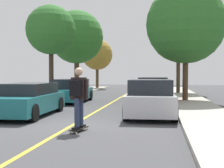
{
  "coord_description": "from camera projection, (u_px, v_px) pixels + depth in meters",
  "views": [
    {
      "loc": [
        2.83,
        -9.77,
        1.66
      ],
      "look_at": [
        0.15,
        7.37,
        1.12
      ],
      "focal_mm": 49.9,
      "sensor_mm": 36.0,
      "label": 1
    }
  ],
  "objects": [
    {
      "name": "ground",
      "position": [
        73.0,
        125.0,
        10.13
      ],
      "size": [
        80.0,
        80.0,
        0.0
      ],
      "primitive_type": "plane",
      "color": "#424244"
    },
    {
      "name": "sidewalk_right",
      "position": [
        218.0,
        127.0,
        9.43
      ],
      "size": [
        2.15,
        56.0,
        0.14
      ],
      "primitive_type": "cube",
      "color": "#ADA89E",
      "rests_on": "ground"
    },
    {
      "name": "center_line",
      "position": [
        97.0,
        111.0,
        14.08
      ],
      "size": [
        0.12,
        39.2,
        0.01
      ],
      "primitive_type": "cube",
      "color": "gold",
      "rests_on": "ground"
    },
    {
      "name": "parked_car_left_nearest",
      "position": [
        28.0,
        99.0,
        12.44
      ],
      "size": [
        2.07,
        4.6,
        1.3
      ],
      "color": "#196066",
      "rests_on": "ground"
    },
    {
      "name": "parked_car_left_near",
      "position": [
        71.0,
        91.0,
        18.4
      ],
      "size": [
        2.14,
        4.54,
        1.38
      ],
      "color": "#196066",
      "rests_on": "ground"
    },
    {
      "name": "parked_car_right_nearest",
      "position": [
        150.0,
        98.0,
        12.14
      ],
      "size": [
        2.01,
        4.13,
        1.46
      ],
      "color": "#B7B7BC",
      "rests_on": "ground"
    },
    {
      "name": "parked_car_right_near",
      "position": [
        154.0,
        90.0,
        18.21
      ],
      "size": [
        1.95,
        4.42,
        1.48
      ],
      "color": "maroon",
      "rests_on": "ground"
    },
    {
      "name": "parked_car_right_far",
      "position": [
        155.0,
        86.0,
        24.48
      ],
      "size": [
        1.91,
        4.44,
        1.4
      ],
      "color": "#1E5B33",
      "rests_on": "ground"
    },
    {
      "name": "street_tree_left_nearest",
      "position": [
        51.0,
        30.0,
        20.3
      ],
      "size": [
        3.23,
        3.23,
        6.05
      ],
      "color": "#3D2D1E",
      "rests_on": "sidewalk_left"
    },
    {
      "name": "street_tree_left_near",
      "position": [
        77.0,
        37.0,
        26.57
      ],
      "size": [
        4.55,
        4.55,
        6.98
      ],
      "color": "#4C3823",
      "rests_on": "sidewalk_left"
    },
    {
      "name": "street_tree_left_far",
      "position": [
        97.0,
        55.0,
        35.22
      ],
      "size": [
        3.48,
        3.48,
        5.5
      ],
      "color": "#4C3823",
      "rests_on": "sidewalk_left"
    },
    {
      "name": "street_tree_right_nearest",
      "position": [
        186.0,
        24.0,
        18.25
      ],
      "size": [
        4.64,
        4.64,
        6.8
      ],
      "color": "#4C3823",
      "rests_on": "sidewalk_right"
    },
    {
      "name": "street_tree_right_near",
      "position": [
        178.0,
        34.0,
        25.57
      ],
      "size": [
        4.63,
        4.63,
        7.18
      ],
      "color": "#4C3823",
      "rests_on": "sidewalk_right"
    },
    {
      "name": "fire_hydrant",
      "position": [
        42.0,
        95.0,
        17.88
      ],
      "size": [
        0.2,
        0.2,
        0.7
      ],
      "color": "#B2140F",
      "rests_on": "sidewalk_left"
    },
    {
      "name": "streetlamp",
      "position": [
        53.0,
        48.0,
        20.39
      ],
      "size": [
        0.36,
        0.24,
        5.74
      ],
      "color": "#38383D",
      "rests_on": "sidewalk_left"
    },
    {
      "name": "skateboard",
      "position": [
        79.0,
        129.0,
        8.97
      ],
      "size": [
        0.4,
        0.87,
        0.1
      ],
      "color": "black",
      "rests_on": "ground"
    },
    {
      "name": "skateboarder",
      "position": [
        78.0,
        94.0,
        8.91
      ],
      "size": [
        0.59,
        0.7,
        1.75
      ],
      "color": "black",
      "rests_on": "skateboard"
    }
  ]
}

